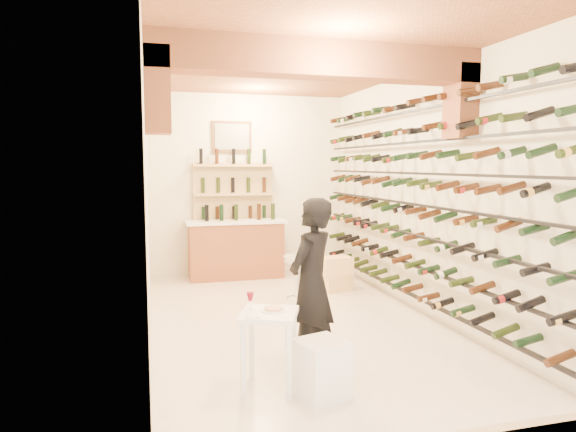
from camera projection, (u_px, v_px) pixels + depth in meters
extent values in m
plane|color=silver|center=(294.00, 321.00, 6.46)|extent=(6.00, 6.00, 0.00)
cube|color=beige|center=(249.00, 185.00, 9.18)|extent=(3.50, 0.02, 3.20)
cube|color=beige|center=(417.00, 219.00, 3.42)|extent=(3.50, 0.02, 3.20)
cube|color=beige|center=(147.00, 196.00, 5.84)|extent=(0.02, 6.00, 3.20)
cube|color=beige|center=(422.00, 192.00, 6.75)|extent=(0.02, 6.00, 3.20)
cube|color=brown|center=(295.00, 61.00, 6.14)|extent=(3.50, 6.00, 0.02)
cube|color=#A35B39|center=(321.00, 60.00, 5.20)|extent=(3.50, 0.35, 0.36)
cube|color=#A35B39|center=(157.00, 91.00, 4.81)|extent=(0.24, 0.35, 0.80)
cube|color=#A35B39|center=(461.00, 102.00, 5.66)|extent=(0.24, 0.35, 0.80)
cube|color=black|center=(408.00, 293.00, 6.85)|extent=(0.06, 5.70, 0.03)
cube|color=black|center=(409.00, 264.00, 6.81)|extent=(0.06, 5.70, 0.03)
cube|color=black|center=(410.00, 234.00, 6.77)|extent=(0.06, 5.70, 0.03)
cube|color=black|center=(410.00, 204.00, 6.73)|extent=(0.06, 5.70, 0.03)
cube|color=black|center=(411.00, 173.00, 6.69)|extent=(0.06, 5.70, 0.03)
cube|color=black|center=(412.00, 142.00, 6.65)|extent=(0.06, 5.70, 0.03)
cube|color=black|center=(413.00, 111.00, 6.61)|extent=(0.06, 5.70, 0.03)
cube|color=brown|center=(236.00, 250.00, 8.88)|extent=(1.60, 0.55, 0.96)
cube|color=white|center=(236.00, 222.00, 8.83)|extent=(1.70, 0.62, 0.05)
cube|color=tan|center=(233.00, 219.00, 9.08)|extent=(1.40, 0.10, 2.00)
cube|color=tan|center=(234.00, 251.00, 9.04)|extent=(1.40, 0.28, 0.04)
cube|color=tan|center=(234.00, 223.00, 8.99)|extent=(1.40, 0.28, 0.04)
cube|color=tan|center=(234.00, 194.00, 8.94)|extent=(1.40, 0.28, 0.04)
cube|color=tan|center=(234.00, 165.00, 8.89)|extent=(1.40, 0.28, 0.04)
cube|color=brown|center=(232.00, 137.00, 8.99)|extent=(0.70, 0.04, 0.55)
cube|color=#99998C|center=(232.00, 137.00, 8.96)|extent=(0.60, 0.01, 0.45)
cube|color=white|center=(269.00, 314.00, 4.42)|extent=(0.62, 0.62, 0.05)
cube|color=white|center=(243.00, 360.00, 4.29)|extent=(0.05, 0.05, 0.65)
cube|color=white|center=(289.00, 362.00, 4.25)|extent=(0.05, 0.05, 0.65)
cube|color=white|center=(251.00, 345.00, 4.67)|extent=(0.05, 0.05, 0.65)
cube|color=white|center=(293.00, 346.00, 4.63)|extent=(0.05, 0.05, 0.65)
cylinder|color=white|center=(274.00, 310.00, 4.45)|extent=(0.22, 0.22, 0.01)
cylinder|color=#BF7266|center=(274.00, 308.00, 4.45)|extent=(0.17, 0.17, 0.02)
cube|color=white|center=(253.00, 316.00, 4.27)|extent=(0.11, 0.11, 0.01)
cylinder|color=white|center=(250.00, 309.00, 4.52)|extent=(0.06, 0.06, 0.00)
cylinder|color=white|center=(250.00, 304.00, 4.51)|extent=(0.01, 0.01, 0.08)
cone|color=maroon|center=(250.00, 297.00, 4.51)|extent=(0.07, 0.07, 0.07)
cube|color=white|center=(321.00, 368.00, 4.33)|extent=(0.48, 0.48, 0.48)
imported|color=black|center=(311.00, 283.00, 4.91)|extent=(0.71, 0.70, 1.65)
cylinder|color=silver|center=(298.00, 313.00, 6.72)|extent=(0.40, 0.40, 0.03)
cylinder|color=silver|center=(298.00, 287.00, 6.68)|extent=(0.08, 0.08, 0.71)
cylinder|color=silver|center=(298.00, 259.00, 6.64)|extent=(0.38, 0.38, 0.07)
torus|color=silver|center=(298.00, 298.00, 6.70)|extent=(0.31, 0.31, 0.02)
cube|color=#E9C380|center=(336.00, 282.00, 8.00)|extent=(0.49, 0.38, 0.26)
cube|color=#E9C380|center=(336.00, 265.00, 7.97)|extent=(0.48, 0.34, 0.27)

